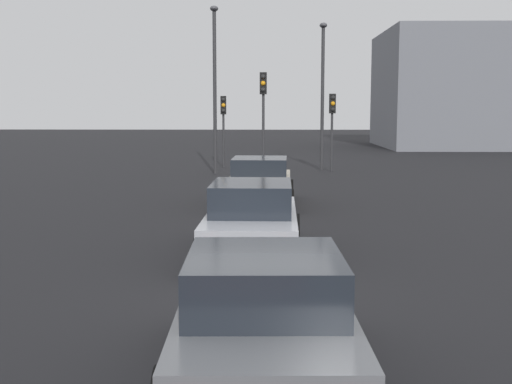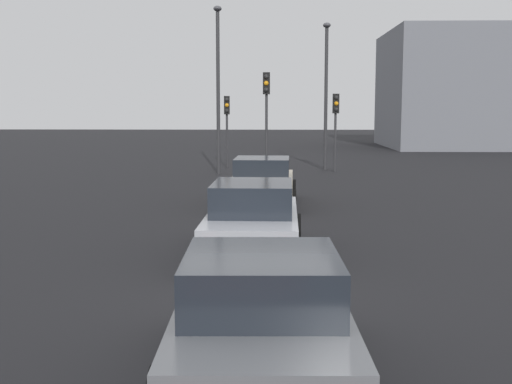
{
  "view_description": "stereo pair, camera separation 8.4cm",
  "coord_description": "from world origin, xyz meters",
  "px_view_note": "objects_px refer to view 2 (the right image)",
  "views": [
    {
      "loc": [
        -10.27,
        -0.23,
        2.98
      ],
      "look_at": [
        0.42,
        -0.01,
        1.6
      ],
      "focal_mm": 45.92,
      "sensor_mm": 36.0,
      "label": 1
    },
    {
      "loc": [
        -10.26,
        -0.32,
        2.98
      ],
      "look_at": [
        0.42,
        -0.01,
        1.6
      ],
      "focal_mm": 45.92,
      "sensor_mm": 36.0,
      "label": 2
    }
  ],
  "objects_px": {
    "traffic_light_near_left": "(227,116)",
    "traffic_light_far_left": "(266,103)",
    "traffic_light_near_right": "(336,116)",
    "car_silver_second": "(253,220)",
    "street_lamp_far": "(326,84)",
    "car_beige_lead": "(262,182)",
    "street_lamp_kerbside": "(218,76)",
    "car_grey_third": "(262,318)"
  },
  "relations": [
    {
      "from": "street_lamp_kerbside",
      "to": "car_grey_third",
      "type": "bearing_deg",
      "value": -173.93
    },
    {
      "from": "street_lamp_kerbside",
      "to": "traffic_light_near_left",
      "type": "bearing_deg",
      "value": -2.8
    },
    {
      "from": "car_grey_third",
      "to": "traffic_light_near_left",
      "type": "bearing_deg",
      "value": 3.44
    },
    {
      "from": "traffic_light_near_left",
      "to": "traffic_light_near_right",
      "type": "distance_m",
      "value": 5.56
    },
    {
      "from": "car_silver_second",
      "to": "traffic_light_near_right",
      "type": "relative_size",
      "value": 1.22
    },
    {
      "from": "traffic_light_near_right",
      "to": "traffic_light_far_left",
      "type": "relative_size",
      "value": 0.82
    },
    {
      "from": "car_beige_lead",
      "to": "traffic_light_far_left",
      "type": "relative_size",
      "value": 0.99
    },
    {
      "from": "car_silver_second",
      "to": "traffic_light_near_right",
      "type": "xyz_separation_m",
      "value": [
        17.59,
        -3.26,
        1.89
      ]
    },
    {
      "from": "car_silver_second",
      "to": "car_grey_third",
      "type": "distance_m",
      "value": 6.11
    },
    {
      "from": "car_silver_second",
      "to": "traffic_light_near_left",
      "type": "xyz_separation_m",
      "value": [
        19.56,
        1.94,
        1.84
      ]
    },
    {
      "from": "traffic_light_far_left",
      "to": "street_lamp_kerbside",
      "type": "distance_m",
      "value": 3.12
    },
    {
      "from": "traffic_light_near_right",
      "to": "traffic_light_far_left",
      "type": "distance_m",
      "value": 4.47
    },
    {
      "from": "car_grey_third",
      "to": "traffic_light_far_left",
      "type": "bearing_deg",
      "value": -0.94
    },
    {
      "from": "traffic_light_near_right",
      "to": "street_lamp_kerbside",
      "type": "xyz_separation_m",
      "value": [
        -1.19,
        5.35,
        1.74
      ]
    },
    {
      "from": "traffic_light_far_left",
      "to": "street_lamp_far",
      "type": "relative_size",
      "value": 0.64
    },
    {
      "from": "car_silver_second",
      "to": "street_lamp_kerbside",
      "type": "xyz_separation_m",
      "value": [
        16.4,
        2.1,
        3.63
      ]
    },
    {
      "from": "traffic_light_near_right",
      "to": "street_lamp_far",
      "type": "relative_size",
      "value": 0.52
    },
    {
      "from": "car_beige_lead",
      "to": "car_grey_third",
      "type": "relative_size",
      "value": 1.08
    },
    {
      "from": "car_silver_second",
      "to": "street_lamp_far",
      "type": "height_order",
      "value": "street_lamp_far"
    },
    {
      "from": "traffic_light_near_left",
      "to": "traffic_light_near_right",
      "type": "relative_size",
      "value": 0.98
    },
    {
      "from": "traffic_light_near_left",
      "to": "car_grey_third",
      "type": "bearing_deg",
      "value": -0.48
    },
    {
      "from": "car_silver_second",
      "to": "traffic_light_far_left",
      "type": "bearing_deg",
      "value": 0.76
    },
    {
      "from": "traffic_light_near_left",
      "to": "street_lamp_kerbside",
      "type": "relative_size",
      "value": 0.48
    },
    {
      "from": "car_beige_lead",
      "to": "car_silver_second",
      "type": "height_order",
      "value": "car_silver_second"
    },
    {
      "from": "traffic_light_near_left",
      "to": "traffic_light_far_left",
      "type": "relative_size",
      "value": 0.8
    },
    {
      "from": "traffic_light_near_right",
      "to": "car_silver_second",
      "type": "bearing_deg",
      "value": -15.6
    },
    {
      "from": "traffic_light_near_left",
      "to": "traffic_light_far_left",
      "type": "distance_m",
      "value": 5.48
    },
    {
      "from": "car_silver_second",
      "to": "traffic_light_far_left",
      "type": "height_order",
      "value": "traffic_light_far_left"
    },
    {
      "from": "car_silver_second",
      "to": "traffic_light_near_left",
      "type": "height_order",
      "value": "traffic_light_near_left"
    },
    {
      "from": "car_beige_lead",
      "to": "car_grey_third",
      "type": "height_order",
      "value": "car_beige_lead"
    },
    {
      "from": "car_grey_third",
      "to": "traffic_light_near_left",
      "type": "xyz_separation_m",
      "value": [
        25.67,
        2.24,
        1.86
      ]
    },
    {
      "from": "traffic_light_near_left",
      "to": "traffic_light_far_left",
      "type": "height_order",
      "value": "traffic_light_far_left"
    },
    {
      "from": "traffic_light_far_left",
      "to": "car_beige_lead",
      "type": "bearing_deg",
      "value": 3.54
    },
    {
      "from": "traffic_light_near_right",
      "to": "street_lamp_kerbside",
      "type": "bearing_deg",
      "value": -82.56
    },
    {
      "from": "traffic_light_near_left",
      "to": "street_lamp_far",
      "type": "relative_size",
      "value": 0.51
    },
    {
      "from": "car_beige_lead",
      "to": "car_silver_second",
      "type": "xyz_separation_m",
      "value": [
        -7.05,
        0.06,
        0.02
      ]
    },
    {
      "from": "traffic_light_near_left",
      "to": "traffic_light_far_left",
      "type": "xyz_separation_m",
      "value": [
        -5.06,
        -2.02,
        0.61
      ]
    },
    {
      "from": "car_beige_lead",
      "to": "car_silver_second",
      "type": "distance_m",
      "value": 7.05
    },
    {
      "from": "street_lamp_far",
      "to": "traffic_light_near_right",
      "type": "bearing_deg",
      "value": -158.11
    },
    {
      "from": "car_grey_third",
      "to": "street_lamp_kerbside",
      "type": "relative_size",
      "value": 0.55
    },
    {
      "from": "traffic_light_near_right",
      "to": "street_lamp_far",
      "type": "height_order",
      "value": "street_lamp_far"
    },
    {
      "from": "car_beige_lead",
      "to": "traffic_light_near_left",
      "type": "xyz_separation_m",
      "value": [
        12.51,
        2.0,
        1.86
      ]
    }
  ]
}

